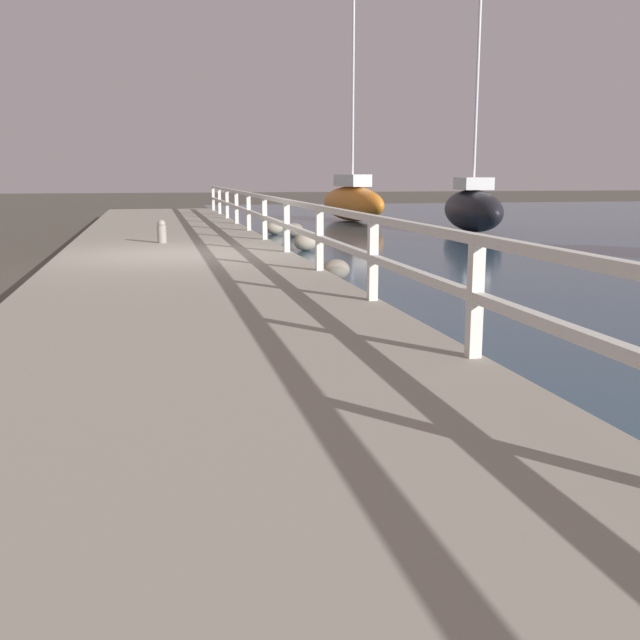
{
  "coord_description": "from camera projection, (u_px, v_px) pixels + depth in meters",
  "views": [
    {
      "loc": [
        -0.41,
        -13.27,
        1.72
      ],
      "look_at": [
        1.83,
        -3.27,
        -0.28
      ],
      "focal_mm": 42.0,
      "sensor_mm": 36.0,
      "label": 1
    }
  ],
  "objects": [
    {
      "name": "dock_walkway",
      "position": [
        178.0,
        264.0,
        13.09
      ],
      "size": [
        4.09,
        36.0,
        0.34
      ],
      "color": "gray",
      "rests_on": "ground"
    },
    {
      "name": "boulder_downstream",
      "position": [
        336.0,
        270.0,
        12.33
      ],
      "size": [
        0.46,
        0.42,
        0.35
      ],
      "color": "slate",
      "rests_on": "ground"
    },
    {
      "name": "ground_plane",
      "position": [
        178.0,
        274.0,
        13.13
      ],
      "size": [
        120.0,
        120.0,
        0.0
      ],
      "primitive_type": "plane",
      "color": "#4C473D"
    },
    {
      "name": "boulder_water_edge",
      "position": [
        336.0,
        271.0,
        12.28
      ],
      "size": [
        0.4,
        0.36,
        0.3
      ],
      "color": "#666056",
      "rests_on": "ground"
    },
    {
      "name": "sailboat_black",
      "position": [
        472.0,
        208.0,
        22.62
      ],
      "size": [
        1.6,
        4.2,
        6.93
      ],
      "rotation": [
        0.0,
        0.0,
        -0.09
      ],
      "color": "black",
      "rests_on": "water_surface"
    },
    {
      "name": "boulder_upstream",
      "position": [
        294.0,
        230.0,
        20.76
      ],
      "size": [
        0.53,
        0.48,
        0.4
      ],
      "color": "slate",
      "rests_on": "ground"
    },
    {
      "name": "railing",
      "position": [
        287.0,
        216.0,
        13.35
      ],
      "size": [
        0.1,
        32.5,
        0.94
      ],
      "color": "silver",
      "rests_on": "dock_walkway"
    },
    {
      "name": "boulder_far_strip",
      "position": [
        274.0,
        228.0,
        21.66
      ],
      "size": [
        0.51,
        0.46,
        0.39
      ],
      "color": "gray",
      "rests_on": "ground"
    },
    {
      "name": "boulder_mid_strip",
      "position": [
        306.0,
        242.0,
        17.04
      ],
      "size": [
        0.55,
        0.5,
        0.41
      ],
      "color": "gray",
      "rests_on": "ground"
    },
    {
      "name": "mooring_bollard",
      "position": [
        162.0,
        231.0,
        15.19
      ],
      "size": [
        0.19,
        0.19,
        0.47
      ],
      "color": "gray",
      "rests_on": "dock_walkway"
    },
    {
      "name": "sailboat_orange",
      "position": [
        352.0,
        201.0,
        27.76
      ],
      "size": [
        1.85,
        4.99,
        7.75
      ],
      "rotation": [
        0.0,
        0.0,
        0.16
      ],
      "color": "orange",
      "rests_on": "water_surface"
    }
  ]
}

